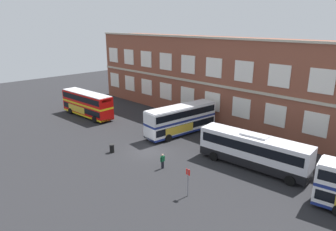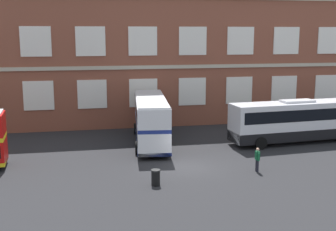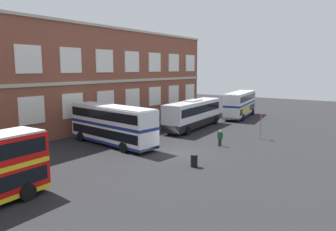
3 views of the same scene
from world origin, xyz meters
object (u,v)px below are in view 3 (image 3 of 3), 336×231
at_px(double_decker_far, 240,104).
at_px(touring_coach, 193,114).
at_px(station_litter_bin, 194,161).
at_px(double_decker_middle, 112,124).
at_px(bus_stand_flag, 261,125).
at_px(waiting_passenger, 220,137).

distance_m(double_decker_far, touring_coach, 12.79).
bearing_deg(station_litter_bin, touring_coach, 31.43).
bearing_deg(double_decker_middle, bus_stand_flag, -44.73).
relative_size(waiting_passenger, bus_stand_flag, 0.63).
relative_size(double_decker_far, bus_stand_flag, 4.17).
bearing_deg(double_decker_middle, touring_coach, -9.57).
bearing_deg(touring_coach, station_litter_bin, -148.57).
height_order(double_decker_middle, station_litter_bin, double_decker_middle).
bearing_deg(touring_coach, double_decker_far, -4.91).
relative_size(double_decker_middle, waiting_passenger, 6.60).
distance_m(double_decker_middle, station_litter_bin, 10.93).
height_order(double_decker_far, touring_coach, double_decker_far).
bearing_deg(double_decker_middle, station_litter_bin, -97.67).
distance_m(double_decker_middle, bus_stand_flag, 16.32).
bearing_deg(double_decker_far, double_decker_middle, 172.76).
distance_m(double_decker_middle, double_decker_far, 25.55).
bearing_deg(touring_coach, bus_stand_flag, -96.19).
bearing_deg(waiting_passenger, double_decker_far, 17.43).
height_order(double_decker_far, station_litter_bin, double_decker_far).
xyz_separation_m(touring_coach, bus_stand_flag, (-1.01, -9.36, -0.27)).
relative_size(touring_coach, bus_stand_flag, 4.51).
distance_m(double_decker_middle, waiting_passenger, 11.13).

